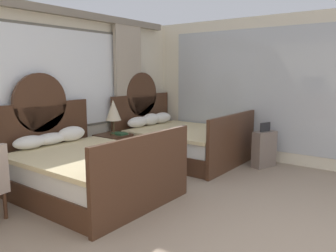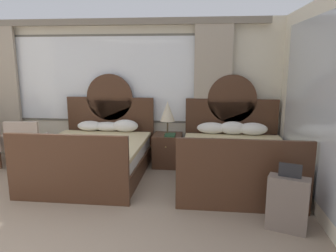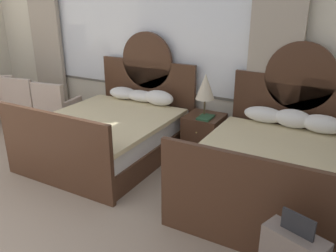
% 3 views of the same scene
% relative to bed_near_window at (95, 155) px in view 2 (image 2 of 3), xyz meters
% --- Properties ---
extents(wall_back_window, '(6.72, 0.22, 2.70)m').
position_rel_bed_near_window_xyz_m(wall_back_window, '(-0.13, 1.11, 1.06)').
color(wall_back_window, beige).
rests_on(wall_back_window, ground_plane).
extents(wall_right_mirror, '(0.08, 4.92, 2.70)m').
position_rel_bed_near_window_xyz_m(wall_right_mirror, '(3.26, -1.32, 0.99)').
color(wall_right_mirror, beige).
rests_on(wall_right_mirror, ground_plane).
extents(bed_near_window, '(1.71, 2.13, 1.67)m').
position_rel_bed_near_window_xyz_m(bed_near_window, '(0.00, 0.00, 0.00)').
color(bed_near_window, '#472B1C').
rests_on(bed_near_window, ground_plane).
extents(bed_near_mirror, '(1.71, 2.13, 1.67)m').
position_rel_bed_near_window_xyz_m(bed_near_mirror, '(2.33, 0.00, 0.00)').
color(bed_near_mirror, '#472B1C').
rests_on(bed_near_mirror, ground_plane).
extents(nightstand_between_beds, '(0.51, 0.54, 0.60)m').
position_rel_bed_near_window_xyz_m(nightstand_between_beds, '(1.16, 0.64, -0.06)').
color(nightstand_between_beds, '#472B1C').
rests_on(nightstand_between_beds, ground_plane).
extents(table_lamp_on_nightstand, '(0.27, 0.27, 0.61)m').
position_rel_bed_near_window_xyz_m(table_lamp_on_nightstand, '(1.17, 0.62, 0.66)').
color(table_lamp_on_nightstand, brown).
rests_on(table_lamp_on_nightstand, nightstand_between_beds).
extents(book_on_nightstand, '(0.18, 0.26, 0.03)m').
position_rel_bed_near_window_xyz_m(book_on_nightstand, '(1.22, 0.54, 0.26)').
color(book_on_nightstand, '#285133').
rests_on(book_on_nightstand, nightstand_between_beds).
extents(armchair_by_window_left, '(0.65, 0.65, 0.88)m').
position_rel_bed_near_window_xyz_m(armchair_by_window_left, '(-1.34, 0.24, 0.12)').
color(armchair_by_window_left, '#B29E8E').
rests_on(armchair_by_window_left, ground_plane).
extents(suitcase_on_floor, '(0.49, 0.33, 0.80)m').
position_rel_bed_near_window_xyz_m(suitcase_on_floor, '(2.79, -1.50, -0.03)').
color(suitcase_on_floor, '#75665B').
rests_on(suitcase_on_floor, ground_plane).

